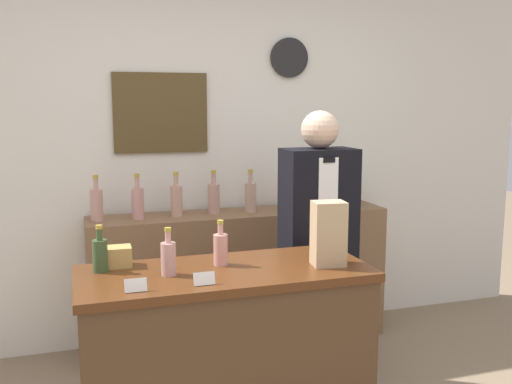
# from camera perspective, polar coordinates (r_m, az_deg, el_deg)

# --- Properties ---
(back_wall) EXTENTS (5.20, 0.09, 2.70)m
(back_wall) POSITION_cam_1_polar(r_m,az_deg,el_deg) (4.07, -4.90, 4.23)
(back_wall) COLOR silver
(back_wall) RESTS_ON ground_plane
(back_shelf) EXTENTS (2.06, 0.39, 0.94)m
(back_shelf) POSITION_cam_1_polar(r_m,az_deg,el_deg) (4.04, -1.53, -8.59)
(back_shelf) COLOR brown
(back_shelf) RESTS_ON ground_plane
(display_counter) EXTENTS (1.34, 0.57, 0.93)m
(display_counter) POSITION_cam_1_polar(r_m,az_deg,el_deg) (2.82, -3.02, -16.81)
(display_counter) COLOR #4C331E
(display_counter) RESTS_ON ground_plane
(shopkeeper) EXTENTS (0.41, 0.26, 1.64)m
(shopkeeper) POSITION_cam_1_polar(r_m,az_deg,el_deg) (3.38, 6.19, -5.99)
(shopkeeper) COLOR black
(shopkeeper) RESTS_ON ground_plane
(potted_plant) EXTENTS (0.25, 0.25, 0.33)m
(potted_plant) POSITION_cam_1_polar(r_m,az_deg,el_deg) (4.21, 8.83, 1.03)
(potted_plant) COLOR #4C3D2D
(potted_plant) RESTS_ON back_shelf
(paper_bag) EXTENTS (0.16, 0.13, 0.30)m
(paper_bag) POSITION_cam_1_polar(r_m,az_deg,el_deg) (2.70, 7.26, -4.14)
(paper_bag) COLOR tan
(paper_bag) RESTS_ON display_counter
(price_card_left) EXTENTS (0.09, 0.02, 0.06)m
(price_card_left) POSITION_cam_1_polar(r_m,az_deg,el_deg) (2.39, -11.94, -9.10)
(price_card_left) COLOR white
(price_card_left) RESTS_ON display_counter
(price_card_right) EXTENTS (0.09, 0.02, 0.06)m
(price_card_right) POSITION_cam_1_polar(r_m,az_deg,el_deg) (2.43, -5.19, -8.62)
(price_card_right) COLOR white
(price_card_right) RESTS_ON display_counter
(gift_box) EXTENTS (0.14, 0.11, 0.09)m
(gift_box) POSITION_cam_1_polar(r_m,az_deg,el_deg) (2.75, -13.81, -6.30)
(gift_box) COLOR tan
(gift_box) RESTS_ON display_counter
(counter_bottle_0) EXTENTS (0.07, 0.07, 0.22)m
(counter_bottle_0) POSITION_cam_1_polar(r_m,az_deg,el_deg) (2.68, -15.32, -6.03)
(counter_bottle_0) COLOR #344B29
(counter_bottle_0) RESTS_ON display_counter
(counter_bottle_1) EXTENTS (0.07, 0.07, 0.22)m
(counter_bottle_1) POSITION_cam_1_polar(r_m,az_deg,el_deg) (2.57, -8.75, -6.48)
(counter_bottle_1) COLOR tan
(counter_bottle_1) RESTS_ON display_counter
(counter_bottle_2) EXTENTS (0.07, 0.07, 0.22)m
(counter_bottle_2) POSITION_cam_1_polar(r_m,az_deg,el_deg) (2.70, -3.56, -5.64)
(counter_bottle_2) COLOR tan
(counter_bottle_2) RESTS_ON display_counter
(shelf_bottle_0) EXTENTS (0.08, 0.08, 0.30)m
(shelf_bottle_0) POSITION_cam_1_polar(r_m,az_deg,el_deg) (3.76, -15.65, -1.14)
(shelf_bottle_0) COLOR tan
(shelf_bottle_0) RESTS_ON back_shelf
(shelf_bottle_1) EXTENTS (0.08, 0.08, 0.30)m
(shelf_bottle_1) POSITION_cam_1_polar(r_m,az_deg,el_deg) (3.76, -11.75, -1.00)
(shelf_bottle_1) COLOR tan
(shelf_bottle_1) RESTS_ON back_shelf
(shelf_bottle_2) EXTENTS (0.08, 0.08, 0.30)m
(shelf_bottle_2) POSITION_cam_1_polar(r_m,az_deg,el_deg) (3.81, -7.97, -0.76)
(shelf_bottle_2) COLOR tan
(shelf_bottle_2) RESTS_ON back_shelf
(shelf_bottle_3) EXTENTS (0.08, 0.08, 0.30)m
(shelf_bottle_3) POSITION_cam_1_polar(r_m,az_deg,el_deg) (3.86, -4.25, -0.56)
(shelf_bottle_3) COLOR tan
(shelf_bottle_3) RESTS_ON back_shelf
(shelf_bottle_4) EXTENTS (0.08, 0.08, 0.30)m
(shelf_bottle_4) POSITION_cam_1_polar(r_m,az_deg,el_deg) (3.91, -0.56, -0.41)
(shelf_bottle_4) COLOR tan
(shelf_bottle_4) RESTS_ON back_shelf
(shelf_bottle_5) EXTENTS (0.08, 0.08, 0.30)m
(shelf_bottle_5) POSITION_cam_1_polar(r_m,az_deg,el_deg) (3.99, 2.95, -0.23)
(shelf_bottle_5) COLOR tan
(shelf_bottle_5) RESTS_ON back_shelf
(shelf_bottle_6) EXTENTS (0.08, 0.08, 0.30)m
(shelf_bottle_6) POSITION_cam_1_polar(r_m,az_deg,el_deg) (4.09, 6.28, -0.05)
(shelf_bottle_6) COLOR tan
(shelf_bottle_6) RESTS_ON back_shelf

